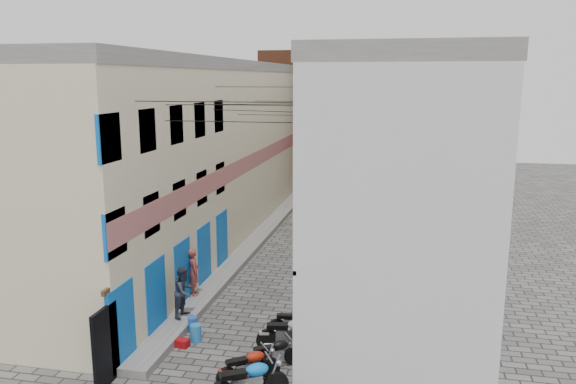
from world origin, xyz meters
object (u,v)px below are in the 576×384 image
Objects in this scene: motorcycle_f at (290,332)px; motorcycle_g at (296,321)px; water_jug_far at (193,324)px; motorcycle_c at (249,379)px; person_b at (184,292)px; motorcycle_e at (274,352)px; person_a at (194,272)px; red_crate at (182,343)px; motorcycle_d at (249,365)px; water_jug_near at (196,333)px.

motorcycle_g is (-0.01, 0.96, -0.08)m from motorcycle_f.
water_jug_far is at bearing -112.13° from motorcycle_f.
person_b is (-3.40, 4.10, 0.50)m from motorcycle_c.
motorcycle_c is 1.04× the size of motorcycle_f.
water_jug_far is at bearing -151.30° from motorcycle_e.
motorcycle_f is (0.22, 1.17, 0.10)m from motorcycle_e.
person_a reaches higher than person_b.
motorcycle_c is 1.21× the size of motorcycle_g.
water_jug_far is at bearing -92.95° from motorcycle_g.
person_b is at bearing 130.84° from water_jug_far.
red_crate is at bearing -85.69° from water_jug_far.
motorcycle_g is 4.77m from person_a.
person_a is (-4.25, 3.04, 0.54)m from motorcycle_f.
water_jug_far is at bearing -171.46° from motorcycle_c.
motorcycle_f is at bearing 137.15° from motorcycle_e.
motorcycle_g is 4.53× the size of red_crate.
motorcycle_d is 3.77m from water_jug_far.
motorcycle_e is 3.61m from water_jug_far.
motorcycle_f is 3.03m from water_jug_near.
person_a is at bearing 22.64° from person_b.
motorcycle_e is at bearing -29.13° from water_jug_far.
motorcycle_f is 0.96m from motorcycle_g.
water_jug_near is at bearing -143.78° from motorcycle_e.
water_jug_far is (-2.66, 2.66, -0.29)m from motorcycle_d.
motorcycle_f is 5.26× the size of red_crate.
water_jug_near is at bearing 57.86° from red_crate.
water_jug_far is (-3.37, 0.59, -0.35)m from motorcycle_f.
person_a reaches higher than motorcycle_c.
water_jug_far is 1.09m from red_crate.
person_a is 1.92m from person_b.
water_jug_near reaches higher than red_crate.
water_jug_near is at bearing -169.39° from motorcycle_c.
motorcycle_d is at bearing -41.17° from water_jug_near.
red_crate is (0.96, -3.54, -1.01)m from person_a.
person_b is at bearing -102.22° from motorcycle_g.
motorcycle_d is at bearing -60.78° from motorcycle_e.
motorcycle_f is (0.71, 2.07, 0.06)m from motorcycle_d.
red_crate is (0.58, -1.65, -1.00)m from person_b.
person_b reaches higher than motorcycle_c.
motorcycle_d reaches higher than motorcycle_g.
person_b reaches higher than motorcycle_e.
motorcycle_c reaches higher than motorcycle_e.
motorcycle_d is 3.05m from red_crate.
motorcycle_e is at bearing -163.07° from person_a.
water_jug_near is 0.74m from water_jug_far.
motorcycle_c reaches higher than motorcycle_d.
motorcycle_e is 0.97× the size of motorcycle_g.
person_b is (-3.86, 1.16, 0.52)m from motorcycle_f.
motorcycle_e is 3.16m from red_crate.
water_jug_near is (-3.02, -0.06, -0.32)m from motorcycle_f.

